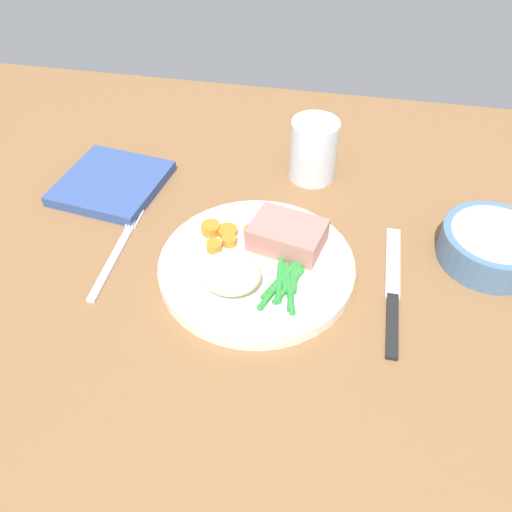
% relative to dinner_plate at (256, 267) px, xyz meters
% --- Properties ---
extents(dining_table, '(1.20, 0.90, 0.02)m').
position_rel_dinner_plate_xyz_m(dining_table, '(0.00, 0.01, -0.02)').
color(dining_table, brown).
rests_on(dining_table, ground).
extents(dinner_plate, '(0.23, 0.23, 0.02)m').
position_rel_dinner_plate_xyz_m(dinner_plate, '(0.00, 0.00, 0.00)').
color(dinner_plate, white).
rests_on(dinner_plate, dining_table).
extents(meat_portion, '(0.10, 0.08, 0.03)m').
position_rel_dinner_plate_xyz_m(meat_portion, '(0.03, 0.04, 0.02)').
color(meat_portion, '#B2756B').
rests_on(meat_portion, dinner_plate).
extents(mashed_potatoes, '(0.07, 0.06, 0.04)m').
position_rel_dinner_plate_xyz_m(mashed_potatoes, '(-0.02, -0.04, 0.03)').
color(mashed_potatoes, beige).
rests_on(mashed_potatoes, dinner_plate).
extents(carrot_slices, '(0.07, 0.06, 0.01)m').
position_rel_dinner_plate_xyz_m(carrot_slices, '(-0.05, 0.04, 0.01)').
color(carrot_slices, orange).
rests_on(carrot_slices, dinner_plate).
extents(green_beans, '(0.05, 0.11, 0.01)m').
position_rel_dinner_plate_xyz_m(green_beans, '(0.04, -0.02, 0.01)').
color(green_beans, '#2D8C38').
rests_on(green_beans, dinner_plate).
extents(fork, '(0.01, 0.17, 0.00)m').
position_rel_dinner_plate_xyz_m(fork, '(-0.18, -0.00, -0.01)').
color(fork, silver).
rests_on(fork, dining_table).
extents(knife, '(0.02, 0.21, 0.01)m').
position_rel_dinner_plate_xyz_m(knife, '(0.16, -0.00, -0.01)').
color(knife, black).
rests_on(knife, dining_table).
extents(water_glass, '(0.07, 0.07, 0.09)m').
position_rel_dinner_plate_xyz_m(water_glass, '(0.04, 0.21, 0.03)').
color(water_glass, silver).
rests_on(water_glass, dining_table).
extents(salad_bowl, '(0.12, 0.12, 0.04)m').
position_rel_dinner_plate_xyz_m(salad_bowl, '(0.28, 0.08, 0.02)').
color(salad_bowl, '#4C7299').
rests_on(salad_bowl, dining_table).
extents(napkin, '(0.15, 0.16, 0.01)m').
position_rel_dinner_plate_xyz_m(napkin, '(-0.23, 0.13, -0.00)').
color(napkin, '#334C8C').
rests_on(napkin, dining_table).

